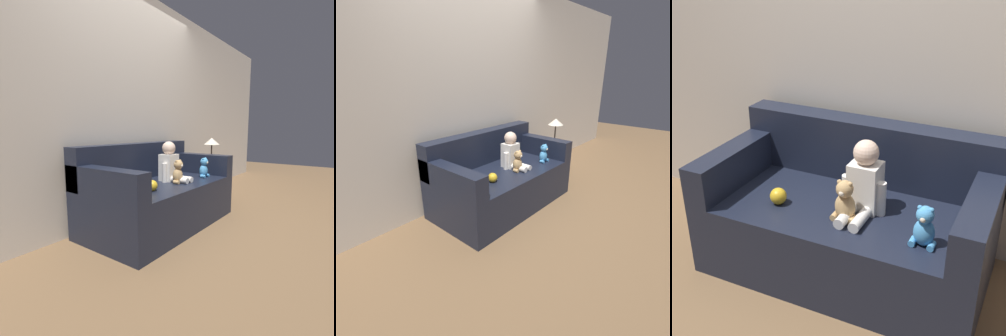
% 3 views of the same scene
% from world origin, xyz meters
% --- Properties ---
extents(ground_plane, '(12.00, 12.00, 0.00)m').
position_xyz_m(ground_plane, '(0.00, 0.00, 0.00)').
color(ground_plane, brown).
extents(wall_back, '(8.00, 0.05, 2.60)m').
position_xyz_m(wall_back, '(0.00, 0.52, 1.30)').
color(wall_back, beige).
rests_on(wall_back, ground_plane).
extents(couch, '(1.70, 0.88, 0.87)m').
position_xyz_m(couch, '(0.00, 0.05, 0.32)').
color(couch, black).
rests_on(couch, ground_plane).
extents(person_baby, '(0.27, 0.35, 0.43)m').
position_xyz_m(person_baby, '(0.12, -0.03, 0.64)').
color(person_baby, white).
rests_on(person_baby, couch).
extents(teddy_bear_brown, '(0.14, 0.11, 0.24)m').
position_xyz_m(teddy_bear_brown, '(0.06, -0.17, 0.58)').
color(teddy_bear_brown, tan).
rests_on(teddy_bear_brown, couch).
extents(plush_toy_side, '(0.13, 0.10, 0.23)m').
position_xyz_m(plush_toy_side, '(0.53, -0.22, 0.58)').
color(plush_toy_side, '#4C9EDB').
rests_on(plush_toy_side, couch).
extents(toy_ball, '(0.10, 0.10, 0.10)m').
position_xyz_m(toy_ball, '(-0.36, -0.17, 0.52)').
color(toy_ball, gold).
rests_on(toy_ball, couch).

